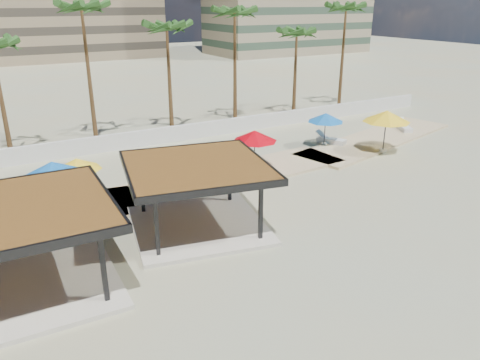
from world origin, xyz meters
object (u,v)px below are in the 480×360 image
object	(u,v)px
lounger_b	(215,163)
umbrella_c	(255,136)
pavilion_central	(197,190)
pavilion_west	(20,241)
lounger_a	(72,202)
lounger_c	(331,140)
lounger_d	(404,127)

from	to	relation	value
lounger_b	umbrella_c	bearing A→B (deg)	-137.93
umbrella_c	lounger_b	size ratio (longest dim) A/B	1.63
pavilion_central	umbrella_c	world-z (taller)	pavilion_central
pavilion_west	lounger_a	bearing A→B (deg)	67.93
umbrella_c	lounger_c	distance (m)	8.44
pavilion_central	lounger_c	distance (m)	16.15
umbrella_c	lounger_b	bearing A→B (deg)	136.54
lounger_d	pavilion_central	bearing A→B (deg)	134.93
lounger_a	lounger_c	xyz separation A→B (m)	(19.06, 2.21, -0.00)
pavilion_west	pavilion_central	bearing A→B (deg)	12.38
pavilion_central	pavilion_west	size ratio (longest dim) A/B	1.09
pavilion_west	lounger_c	world-z (taller)	pavilion_west
pavilion_west	lounger_d	world-z (taller)	pavilion_west
lounger_b	lounger_c	xyz separation A→B (m)	(9.81, 0.31, 0.01)
pavilion_central	lounger_d	world-z (taller)	pavilion_central
pavilion_central	lounger_b	bearing A→B (deg)	68.76
lounger_d	lounger_b	bearing A→B (deg)	117.42
lounger_c	lounger_d	xyz separation A→B (m)	(7.69, -0.00, -0.01)
pavilion_west	umbrella_c	bearing A→B (deg)	27.37
umbrella_c	lounger_d	world-z (taller)	umbrella_c
umbrella_c	lounger_a	size ratio (longest dim) A/B	1.53
pavilion_west	lounger_c	xyz separation A→B (m)	(21.97, 8.81, -1.61)
pavilion_central	umbrella_c	xyz separation A→B (m)	(6.35, 5.29, 0.42)
pavilion_central	lounger_b	xyz separation A→B (m)	(4.48, 7.06, -1.53)
pavilion_west	lounger_a	xyz separation A→B (m)	(2.91, 6.60, -1.61)
pavilion_central	lounger_b	size ratio (longest dim) A/B	3.32
umbrella_c	lounger_a	distance (m)	11.28
lounger_c	lounger_b	bearing A→B (deg)	64.67
pavilion_central	lounger_b	distance (m)	8.50
lounger_b	lounger_a	bearing A→B (deg)	97.13
pavilion_central	lounger_c	xyz separation A→B (m)	(14.29, 7.37, -1.52)
pavilion_central	lounger_d	distance (m)	23.23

